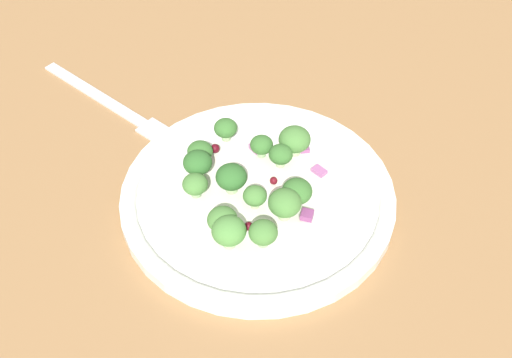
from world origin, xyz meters
The scene contains 27 objects.
ground_plane centered at (0.00, 0.00, -1.00)cm, with size 180.00×180.00×2.00cm, color olive.
plate centered at (2.79, 0.32, 0.86)cm, with size 24.52×24.52×1.70cm.
dressing_pool centered at (2.79, 0.32, 1.30)cm, with size 14.22×14.22×0.20cm, color white.
broccoli_floret_0 centered at (5.32, 3.69, 2.78)cm, with size 2.13×2.13×2.16cm.
broccoli_floret_1 centered at (8.11, 2.45, 3.15)cm, with size 2.95×2.95×2.99cm.
broccoli_floret_2 centered at (4.86, -3.09, 3.17)cm, with size 2.62×2.62×2.65cm.
broccoli_floret_3 centered at (0.33, -5.67, 3.42)cm, with size 2.38×2.38×2.41cm.
broccoli_floret_4 centered at (-2.02, -2.47, 2.88)cm, with size 2.56×2.56×2.60cm.
broccoli_floret_5 centered at (1.66, -1.44, 2.78)cm, with size 2.08×2.08×2.11cm.
broccoli_floret_6 centered at (-2.25, -4.05, 3.27)cm, with size 2.85×2.85×2.88cm.
broccoli_floret_7 centered at (-2.32, 1.95, 3.21)cm, with size 2.23×2.23×2.26cm.
broccoli_floret_8 centered at (3.13, -3.89, 3.45)cm, with size 2.83×2.83×2.86cm.
broccoli_floret_9 centered at (3.50, 7.29, 2.83)cm, with size 2.21×2.21×2.24cm.
broccoli_floret_10 centered at (0.42, 5.69, 2.81)cm, with size 2.35×2.35×2.38cm.
broccoli_floret_11 centered at (-1.09, 3.90, 3.51)cm, with size 2.60×2.60×2.63cm.
broccoli_floret_12 centered at (0.71, 1.01, 3.37)cm, with size 2.74×2.74×2.78cm.
broccoli_floret_13 centered at (6.01, 1.47, 3.10)cm, with size 2.18×2.18×2.21cm.
cranberry_0 centered at (4.41, -0.08, 1.90)cm, with size 0.71×0.71×0.71cm, color maroon.
cranberry_1 centered at (0.48, -3.28, 1.71)cm, with size 0.76×0.76×0.76cm, color #4C0A14.
cranberry_2 centered at (-0.21, 6.21, 1.62)cm, with size 0.70×0.70×0.70cm, color maroon.
cranberry_3 centered at (1.65, 5.97, 2.20)cm, with size 0.88×0.88×0.88cm, color #4C0A14.
cranberry_4 centered at (-2.48, -2.09, 2.07)cm, with size 0.76×0.76×0.76cm, color #4C0A14.
onion_bit_0 centered at (9.25, 2.39, 1.53)cm, with size 0.86×1.05×0.57cm, color #934C84.
onion_bit_1 centered at (5.23, 4.43, 1.95)cm, with size 1.06×1.18×0.56cm, color #A35B93.
onion_bit_2 centered at (8.77, -0.82, 1.65)cm, with size 0.88×1.30×0.38cm, color #A35B93.
onion_bit_3 centered at (4.81, -4.87, 1.96)cm, with size 1.04×1.05×0.57cm, color #843D75.
fork centered at (-3.61, 18.77, 0.25)cm, with size 8.17×18.06×0.50cm.
Camera 1 is at (-17.15, -34.31, 45.57)cm, focal length 46.94 mm.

